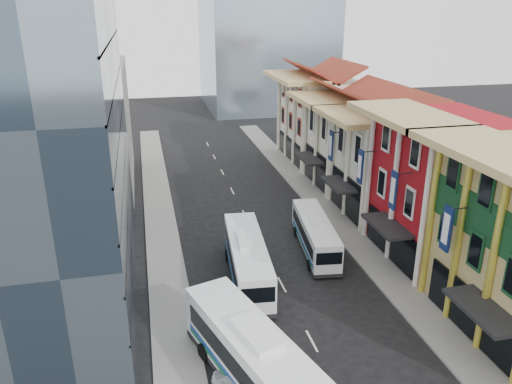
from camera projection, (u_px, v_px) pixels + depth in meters
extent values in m
cube|color=slate|center=(349.00, 234.00, 46.37)|extent=(3.00, 90.00, 0.15)
cube|color=slate|center=(165.00, 254.00, 42.79)|extent=(3.00, 90.00, 0.15)
cube|color=maroon|center=(441.00, 188.00, 40.87)|extent=(8.00, 10.00, 12.00)
cube|color=silver|center=(386.00, 166.00, 49.88)|extent=(8.00, 9.00, 10.00)
cube|color=silver|center=(350.00, 143.00, 58.08)|extent=(8.00, 9.00, 10.00)
cube|color=silver|center=(320.00, 119.00, 67.47)|extent=(8.00, 12.00, 11.00)
cube|color=#384858|center=(22.00, 87.00, 32.98)|extent=(12.00, 26.00, 30.00)
cube|color=gray|center=(84.00, 127.00, 56.99)|extent=(10.00, 18.00, 14.00)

